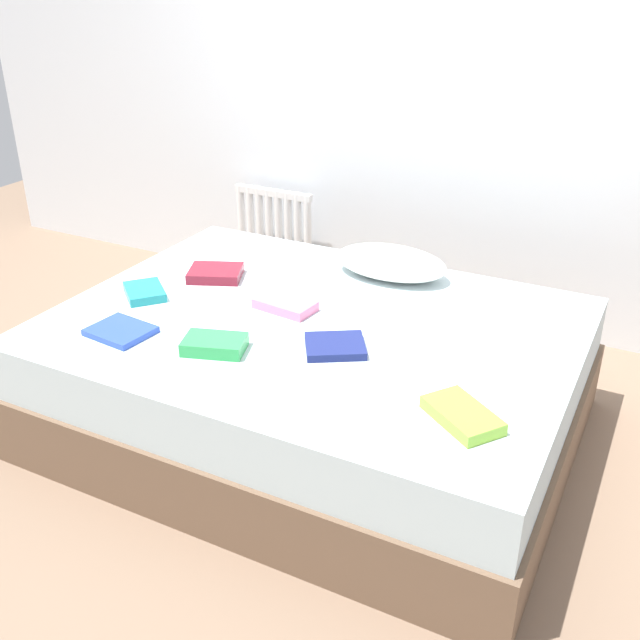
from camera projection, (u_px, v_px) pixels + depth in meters
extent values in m
plane|color=#7F6651|center=(314.00, 428.00, 3.04)|extent=(8.00, 8.00, 0.00)
cube|color=silver|center=(445.00, 39.00, 3.49)|extent=(6.00, 0.10, 2.80)
cube|color=brown|center=(314.00, 400.00, 2.98)|extent=(2.00, 1.50, 0.28)
cube|color=silver|center=(314.00, 346.00, 2.87)|extent=(1.96, 1.46, 0.22)
cylinder|color=white|center=(242.00, 223.00, 4.30)|extent=(0.04, 0.04, 0.46)
cylinder|color=white|center=(251.00, 224.00, 4.27)|extent=(0.04, 0.04, 0.46)
cylinder|color=white|center=(260.00, 226.00, 4.24)|extent=(0.04, 0.04, 0.46)
cylinder|color=white|center=(269.00, 228.00, 4.22)|extent=(0.04, 0.04, 0.46)
cylinder|color=white|center=(279.00, 229.00, 4.19)|extent=(0.04, 0.04, 0.46)
cylinder|color=white|center=(288.00, 231.00, 4.17)|extent=(0.04, 0.04, 0.46)
cylinder|color=white|center=(298.00, 233.00, 4.14)|extent=(0.04, 0.04, 0.46)
cylinder|color=white|center=(308.00, 235.00, 4.12)|extent=(0.04, 0.04, 0.46)
cube|color=white|center=(273.00, 193.00, 4.11)|extent=(0.48, 0.04, 0.04)
cube|color=white|center=(275.00, 263.00, 4.30)|extent=(0.48, 0.04, 0.04)
ellipsoid|color=white|center=(391.00, 262.00, 3.18)|extent=(0.50, 0.29, 0.13)
cube|color=navy|center=(335.00, 346.00, 2.61)|extent=(0.27, 0.26, 0.03)
cube|color=green|center=(214.00, 345.00, 2.60)|extent=(0.25, 0.20, 0.05)
cube|color=#8CC638|center=(462.00, 415.00, 2.20)|extent=(0.28, 0.26, 0.04)
cube|color=pink|center=(285.00, 305.00, 2.90)|extent=(0.25, 0.16, 0.04)
cube|color=maroon|center=(216.00, 273.00, 3.18)|extent=(0.28, 0.25, 0.04)
cube|color=#2847B7|center=(121.00, 331.00, 2.72)|extent=(0.24, 0.21, 0.02)
cube|color=teal|center=(145.00, 292.00, 3.02)|extent=(0.25, 0.24, 0.04)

